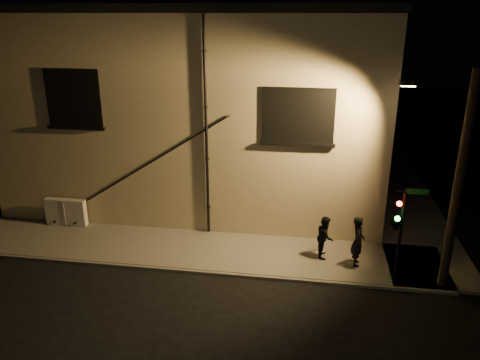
% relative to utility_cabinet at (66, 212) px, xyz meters
% --- Properties ---
extents(ground, '(90.00, 90.00, 0.00)m').
position_rel_utility_cabinet_xyz_m(ground, '(7.80, -2.70, -0.69)').
color(ground, black).
extents(sidewalk, '(21.00, 16.00, 0.12)m').
position_rel_utility_cabinet_xyz_m(sidewalk, '(9.02, 1.69, -0.63)').
color(sidewalk, '#5F5C55').
rests_on(sidewalk, ground).
extents(building, '(16.20, 12.23, 8.80)m').
position_rel_utility_cabinet_xyz_m(building, '(4.80, 6.29, 3.72)').
color(building, tan).
rests_on(building, ground).
extents(utility_cabinet, '(1.72, 0.29, 1.13)m').
position_rel_utility_cabinet_xyz_m(utility_cabinet, '(0.00, 0.00, 0.00)').
color(utility_cabinet, beige).
rests_on(utility_cabinet, sidewalk).
extents(pedestrian_a, '(0.44, 0.67, 1.81)m').
position_rel_utility_cabinet_xyz_m(pedestrian_a, '(11.68, -1.48, 0.34)').
color(pedestrian_a, black).
rests_on(pedestrian_a, sidewalk).
extents(pedestrian_b, '(0.62, 0.78, 1.55)m').
position_rel_utility_cabinet_xyz_m(pedestrian_b, '(10.58, -1.06, 0.21)').
color(pedestrian_b, black).
rests_on(pedestrian_b, sidewalk).
extents(traffic_signal, '(1.23, 1.87, 3.18)m').
position_rel_utility_cabinet_xyz_m(traffic_signal, '(12.71, -2.25, 1.56)').
color(traffic_signal, black).
rests_on(traffic_signal, sidewalk).
extents(streetlamp_pole, '(2.02, 1.39, 7.05)m').
position_rel_utility_cabinet_xyz_m(streetlamp_pole, '(14.27, -2.28, 3.06)').
color(streetlamp_pole, black).
rests_on(streetlamp_pole, ground).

